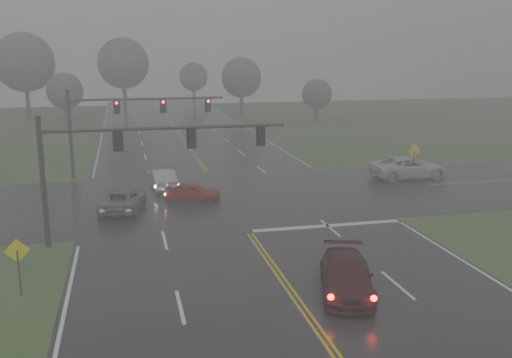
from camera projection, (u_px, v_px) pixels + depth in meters
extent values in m
cube|color=black|center=(229.00, 205.00, 35.96)|extent=(18.00, 160.00, 0.02)
cube|color=black|center=(224.00, 197.00, 37.86)|extent=(120.00, 14.00, 0.02)
cube|color=silver|center=(327.00, 226.00, 31.64)|extent=(8.50, 0.50, 0.01)
imported|color=#370A0A|center=(346.00, 292.00, 22.99)|extent=(3.34, 5.27, 1.42)
imported|color=#A00E10|center=(193.00, 201.00, 36.83)|extent=(3.82, 2.42, 1.21)
imported|color=#B3B5BC|center=(163.00, 189.00, 40.04)|extent=(1.87, 4.48, 1.44)
imported|color=#5C5F64|center=(124.00, 210.00, 34.81)|extent=(3.18, 5.29, 1.38)
imported|color=silver|center=(408.00, 178.00, 43.55)|extent=(5.97, 2.91, 1.63)
cylinder|color=black|center=(43.00, 183.00, 27.63)|extent=(0.25, 0.25, 6.52)
cylinder|color=black|center=(39.00, 131.00, 27.07)|extent=(0.16, 0.16, 0.72)
cylinder|color=black|center=(167.00, 128.00, 28.42)|extent=(12.11, 0.16, 0.16)
cube|color=black|center=(118.00, 141.00, 28.00)|extent=(0.31, 0.25, 0.95)
cube|color=black|center=(118.00, 140.00, 28.14)|extent=(0.50, 0.03, 1.13)
cube|color=black|center=(192.00, 138.00, 28.81)|extent=(0.31, 0.25, 0.95)
cube|color=black|center=(191.00, 138.00, 28.94)|extent=(0.50, 0.03, 1.13)
cube|color=black|center=(261.00, 136.00, 29.61)|extent=(0.31, 0.25, 0.95)
cube|color=black|center=(261.00, 135.00, 29.75)|extent=(0.50, 0.03, 1.13)
cylinder|color=black|center=(70.00, 134.00, 42.87)|extent=(0.26, 0.26, 6.70)
cylinder|color=black|center=(68.00, 100.00, 42.30)|extent=(0.17, 0.17, 0.74)
cylinder|color=black|center=(148.00, 99.00, 43.60)|extent=(11.65, 0.17, 0.17)
cube|color=black|center=(117.00, 107.00, 43.21)|extent=(0.32, 0.26, 0.98)
cube|color=black|center=(117.00, 107.00, 43.35)|extent=(0.51, 0.03, 1.16)
cylinder|color=#FF0C05|center=(117.00, 103.00, 43.00)|extent=(0.20, 0.06, 0.20)
cube|color=black|center=(163.00, 106.00, 43.98)|extent=(0.32, 0.26, 0.98)
cube|color=black|center=(163.00, 106.00, 44.12)|extent=(0.51, 0.03, 1.16)
cylinder|color=#FF0C05|center=(163.00, 102.00, 43.77)|extent=(0.20, 0.06, 0.20)
cube|color=black|center=(208.00, 105.00, 44.75)|extent=(0.32, 0.26, 0.98)
cube|color=black|center=(208.00, 105.00, 44.89)|extent=(0.51, 0.03, 1.16)
cylinder|color=#FF0C05|center=(208.00, 101.00, 44.54)|extent=(0.20, 0.06, 0.20)
cylinder|color=black|center=(19.00, 273.00, 22.53)|extent=(0.06, 0.06, 1.87)
cube|color=yellow|center=(17.00, 251.00, 22.35)|extent=(0.97, 0.20, 0.98)
cylinder|color=black|center=(413.00, 165.00, 43.08)|extent=(0.07, 0.07, 2.16)
cube|color=yellow|center=(414.00, 151.00, 42.87)|extent=(1.12, 0.26, 1.13)
cylinder|color=#352B22|center=(67.00, 116.00, 73.07)|extent=(0.50, 0.50, 2.60)
sphere|color=#395136|center=(65.00, 91.00, 72.37)|extent=(4.61, 4.61, 4.61)
cylinder|color=#352B22|center=(242.00, 105.00, 83.98)|extent=(0.53, 0.53, 3.28)
sphere|color=#395136|center=(241.00, 77.00, 83.09)|extent=(5.84, 5.84, 5.84)
cylinder|color=#352B22|center=(125.00, 98.00, 88.89)|extent=(0.60, 0.60, 4.41)
sphere|color=#395136|center=(123.00, 63.00, 87.70)|extent=(7.83, 7.83, 7.83)
cylinder|color=#352B22|center=(316.00, 114.00, 76.39)|extent=(0.50, 0.50, 2.25)
sphere|color=#395136|center=(317.00, 94.00, 75.78)|extent=(4.00, 4.00, 4.00)
cylinder|color=#352B22|center=(28.00, 103.00, 79.79)|extent=(0.57, 0.57, 4.61)
sphere|color=#395136|center=(24.00, 62.00, 78.54)|extent=(8.19, 8.19, 8.19)
cylinder|color=#352B22|center=(194.00, 97.00, 101.80)|extent=(0.53, 0.53, 2.86)
sphere|color=#395136|center=(193.00, 77.00, 101.02)|extent=(5.09, 5.09, 5.09)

